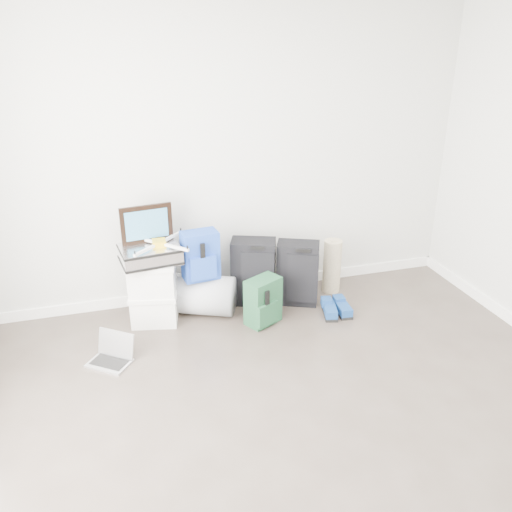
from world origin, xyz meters
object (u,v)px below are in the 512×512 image
object	(u,v)px
boxes_stack	(153,292)
large_suitcase	(254,272)
duffel_bag	(202,295)
briefcase	(150,254)
carry_on	(298,273)
laptop	(112,355)

from	to	relation	value
boxes_stack	large_suitcase	bearing A→B (deg)	17.97
boxes_stack	duffel_bag	size ratio (longest dim) A/B	0.99
briefcase	duffel_bag	xyz separation A→B (m)	(0.43, 0.03, -0.47)
boxes_stack	briefcase	world-z (taller)	briefcase
large_suitcase	carry_on	world-z (taller)	large_suitcase
boxes_stack	briefcase	bearing A→B (deg)	-167.47
carry_on	briefcase	bearing A→B (deg)	-157.47
boxes_stack	large_suitcase	world-z (taller)	large_suitcase
briefcase	carry_on	size ratio (longest dim) A/B	0.81
laptop	large_suitcase	bearing A→B (deg)	62.14
briefcase	boxes_stack	bearing A→B (deg)	-6.46
large_suitcase	carry_on	distance (m)	0.41
duffel_bag	laptop	size ratio (longest dim) A/B	1.50
laptop	boxes_stack	bearing A→B (deg)	90.03
carry_on	large_suitcase	bearing A→B (deg)	-173.21
boxes_stack	laptop	world-z (taller)	boxes_stack
briefcase	duffel_bag	bearing A→B (deg)	-2.20
duffel_bag	laptop	world-z (taller)	duffel_bag
carry_on	laptop	world-z (taller)	carry_on
duffel_bag	carry_on	size ratio (longest dim) A/B	0.97
briefcase	laptop	bearing A→B (deg)	-133.98
briefcase	laptop	distance (m)	0.89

